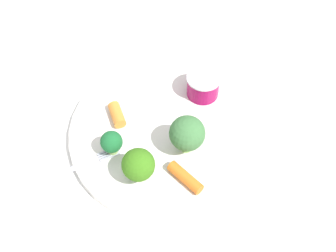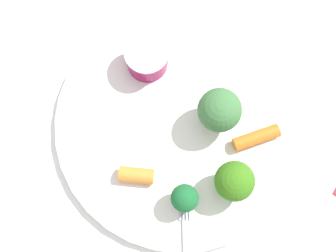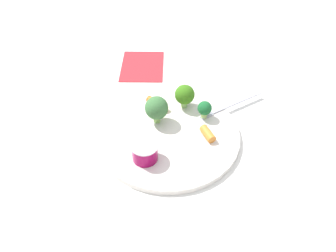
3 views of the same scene
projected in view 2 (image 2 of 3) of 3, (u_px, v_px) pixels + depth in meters
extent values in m
plane|color=white|center=(181.00, 125.00, 0.56)|extent=(2.40, 2.40, 0.00)
cylinder|color=silver|center=(181.00, 124.00, 0.56)|extent=(0.28, 0.28, 0.01)
cylinder|color=#8D0843|center=(147.00, 58.00, 0.55)|extent=(0.05, 0.05, 0.03)
cylinder|color=silver|center=(146.00, 52.00, 0.54)|extent=(0.05, 0.05, 0.00)
cylinder|color=#86B265|center=(232.00, 184.00, 0.53)|extent=(0.01, 0.01, 0.02)
sphere|color=#397218|center=(235.00, 181.00, 0.50)|extent=(0.04, 0.04, 0.04)
cylinder|color=#9ABE68|center=(184.00, 200.00, 0.52)|extent=(0.01, 0.01, 0.01)
sphere|color=#1B602E|center=(185.00, 198.00, 0.51)|extent=(0.03, 0.03, 0.03)
cylinder|color=#86BE5D|center=(217.00, 117.00, 0.54)|extent=(0.01, 0.01, 0.02)
sphere|color=#3D6F3B|center=(220.00, 110.00, 0.52)|extent=(0.05, 0.05, 0.05)
cylinder|color=orange|center=(136.00, 175.00, 0.53)|extent=(0.04, 0.04, 0.02)
cylinder|color=orange|center=(256.00, 138.00, 0.54)|extent=(0.03, 0.05, 0.01)
cube|color=#B2B3C1|center=(180.00, 207.00, 0.53)|extent=(0.03, 0.02, 0.00)
cube|color=#B2B3C1|center=(183.00, 207.00, 0.53)|extent=(0.03, 0.02, 0.00)
cube|color=#B2B3C1|center=(186.00, 207.00, 0.53)|extent=(0.03, 0.02, 0.00)
cube|color=#B2B3C1|center=(190.00, 207.00, 0.53)|extent=(0.03, 0.02, 0.00)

